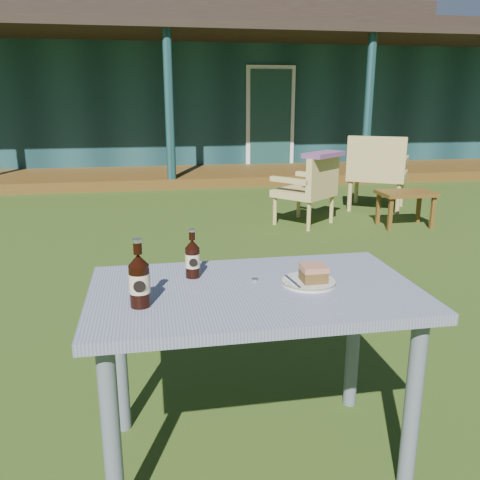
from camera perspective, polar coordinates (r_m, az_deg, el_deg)
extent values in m
plane|color=#334916|center=(3.61, -3.70, -7.11)|extent=(80.00, 80.00, 0.00)
cube|color=#16373A|center=(12.82, -8.93, 14.99)|extent=(15.00, 6.00, 2.60)
cube|color=black|center=(12.89, -9.22, 21.44)|extent=(15.80, 6.80, 0.30)
cube|color=black|center=(12.94, -9.31, 23.20)|extent=(12.00, 3.50, 0.60)
cube|color=#573A15|center=(9.01, -7.89, 7.07)|extent=(15.00, 1.80, 0.16)
cube|color=black|center=(8.98, -8.49, 22.19)|extent=(15.40, 2.00, 0.12)
cylinder|color=#16373A|center=(8.12, -7.93, 14.27)|extent=(0.14, 0.14, 2.45)
cylinder|color=#16373A|center=(8.88, 14.19, 14.05)|extent=(0.14, 0.14, 2.45)
cube|color=white|center=(10.08, 3.41, 13.33)|extent=(0.95, 0.06, 2.00)
cube|color=#193D38|center=(10.05, 3.45, 13.32)|extent=(0.80, 0.04, 1.85)
cylinder|color=brown|center=(22.32, -1.61, 24.22)|extent=(0.28, 0.28, 9.50)
cube|color=slate|center=(1.88, 1.64, -5.95)|extent=(1.20, 0.70, 0.04)
cylinder|color=slate|center=(1.79, -14.20, -20.88)|extent=(0.06, 0.06, 0.68)
cylinder|color=slate|center=(1.99, 18.82, -17.19)|extent=(0.06, 0.06, 0.68)
cylinder|color=slate|center=(2.25, -13.35, -12.73)|extent=(0.06, 0.06, 0.68)
cylinder|color=slate|center=(2.41, 12.61, -10.65)|extent=(0.06, 0.06, 0.68)
cylinder|color=silver|center=(1.93, 7.70, -4.68)|extent=(0.20, 0.20, 0.01)
cylinder|color=olive|center=(1.93, 7.70, -4.54)|extent=(0.20, 0.20, 0.00)
cube|color=#543D1A|center=(1.91, 8.23, -4.00)|extent=(0.09, 0.08, 0.04)
cube|color=#AB6B4C|center=(1.90, 8.27, -3.12)|extent=(0.09, 0.09, 0.02)
cube|color=silver|center=(1.90, 5.92, -4.67)|extent=(0.03, 0.14, 0.00)
cylinder|color=black|center=(1.97, -5.34, -2.54)|extent=(0.06, 0.06, 0.12)
cone|color=black|center=(1.95, -5.39, -0.44)|extent=(0.06, 0.06, 0.03)
cylinder|color=black|center=(1.94, -5.42, 0.49)|extent=(0.02, 0.02, 0.03)
cylinder|color=silver|center=(1.94, -5.43, 1.08)|extent=(0.03, 0.03, 0.01)
cylinder|color=beige|center=(1.97, -5.34, -2.29)|extent=(0.06, 0.06, 0.05)
cylinder|color=black|center=(1.94, -5.27, -2.54)|extent=(0.03, 0.00, 0.03)
cylinder|color=black|center=(1.72, -11.20, -5.08)|extent=(0.07, 0.07, 0.14)
cone|color=black|center=(1.69, -11.36, -2.19)|extent=(0.07, 0.07, 0.04)
cylinder|color=black|center=(1.68, -11.43, -0.90)|extent=(0.03, 0.03, 0.04)
cylinder|color=silver|center=(1.67, -11.48, -0.07)|extent=(0.03, 0.03, 0.01)
cylinder|color=beige|center=(1.72, -11.22, -4.74)|extent=(0.07, 0.07, 0.07)
cylinder|color=black|center=(1.68, -11.23, -5.14)|extent=(0.04, 0.00, 0.04)
cylinder|color=silver|center=(1.94, 1.69, -4.48)|extent=(0.03, 0.03, 0.01)
cube|color=tan|center=(5.83, 7.19, 5.30)|extent=(0.79, 0.79, 0.08)
cube|color=tan|center=(5.67, 9.29, 7.30)|extent=(0.49, 0.43, 0.38)
cube|color=tan|center=(6.03, 8.43, 7.21)|extent=(0.38, 0.43, 0.05)
cube|color=tan|center=(5.60, 5.66, 6.66)|extent=(0.38, 0.43, 0.05)
cylinder|color=tan|center=(6.19, 6.59, 4.02)|extent=(0.05, 0.05, 0.32)
cylinder|color=tan|center=(5.80, 3.93, 3.29)|extent=(0.05, 0.05, 0.32)
cylinder|color=tan|center=(5.96, 10.23, 3.43)|extent=(0.05, 0.05, 0.32)
cylinder|color=tan|center=(5.55, 7.73, 2.64)|extent=(0.05, 0.05, 0.32)
cube|color=tan|center=(6.83, 15.18, 7.03)|extent=(0.94, 0.93, 0.10)
cube|color=tan|center=(6.52, 15.06, 9.14)|extent=(0.64, 0.44, 0.46)
cube|color=tan|center=(6.80, 17.96, 8.51)|extent=(0.39, 0.56, 0.07)
cube|color=tan|center=(6.87, 12.70, 8.95)|extent=(0.39, 0.56, 0.07)
cylinder|color=tan|center=(7.11, 17.67, 5.17)|extent=(0.05, 0.05, 0.39)
cylinder|color=tan|center=(7.17, 12.94, 5.59)|extent=(0.05, 0.05, 0.39)
cylinder|color=tan|center=(6.58, 17.31, 4.39)|extent=(0.05, 0.05, 0.39)
cylinder|color=tan|center=(6.64, 12.21, 4.85)|extent=(0.05, 0.05, 0.39)
cube|color=#6F426D|center=(5.65, 9.38, 9.46)|extent=(0.57, 0.53, 0.05)
cube|color=#573A15|center=(5.94, 18.18, 5.01)|extent=(0.60, 0.40, 0.04)
cube|color=#573A15|center=(5.73, 16.51, 2.74)|extent=(0.04, 0.04, 0.36)
cube|color=#573A15|center=(5.97, 20.81, 2.86)|extent=(0.04, 0.04, 0.36)
cube|color=#573A15|center=(6.00, 15.25, 3.38)|extent=(0.04, 0.04, 0.36)
cube|color=#573A15|center=(6.23, 19.42, 3.48)|extent=(0.04, 0.04, 0.36)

